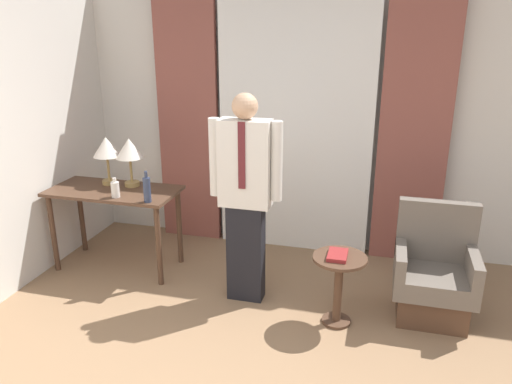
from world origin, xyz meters
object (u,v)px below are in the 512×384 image
Objects in this scene: desk at (115,202)px; bottle_near_edge at (115,189)px; table_lamp_right at (129,151)px; side_table at (339,278)px; bottle_by_lamp at (147,189)px; armchair at (434,278)px; person at (245,192)px; table_lamp_left at (107,149)px; book at (338,255)px.

bottle_near_edge is at bearing -54.20° from desk.
table_lamp_right is 2.23m from side_table.
bottle_near_edge is 0.64× the size of bottle_by_lamp.
bottle_by_lamp is 2.47m from armchair.
bottle_near_edge is (0.13, -0.18, 0.19)m from desk.
person is 1.65m from armchair.
table_lamp_left is 1.53m from person.
desk is at bearing 177.57° from armchair.
table_lamp_left is at bearing 165.51° from book.
person is (1.47, -0.39, -0.17)m from table_lamp_left.
book is at bearing -11.63° from desk.
desk is at bearing -50.26° from table_lamp_left.
desk is 2.09× the size of side_table.
table_lamp_right is 0.42m from bottle_near_edge.
bottle_near_edge is 2.03m from book.
table_lamp_left is 0.73m from bottle_by_lamp.
table_lamp_right is 1.65× the size of bottle_by_lamp.
person is at bearing -17.43° from table_lamp_right.
bottle_by_lamp is 0.48× the size of side_table.
side_table is at bearing -14.21° from table_lamp_left.
table_lamp_right is 2.87m from armchair.
person reaches higher than book.
table_lamp_left is 0.49m from bottle_near_edge.
bottle_by_lamp is (0.58, -0.37, -0.23)m from table_lamp_left.
armchair is at bearing -5.06° from table_lamp_left.
book is (-0.74, -0.32, 0.25)m from armchair.
table_lamp_left reaches higher than armchair.
person reaches higher than bottle_by_lamp.
table_lamp_right is at bearing 50.26° from desk.
armchair is at bearing -2.43° from desk.
bottle_by_lamp is at bearing -177.54° from armchair.
side_table is at bearing -13.21° from person.
table_lamp_left is at bearing 147.75° from bottle_by_lamp.
table_lamp_left is 2.56× the size of bottle_near_edge.
person reaches higher than side_table.
book is at bearing -14.01° from person.
bottle_near_edge is 2.78m from armchair.
person is at bearing 166.79° from side_table.
bottle_by_lamp reaches higher than side_table.
person reaches higher than table_lamp_left.
person is (0.88, -0.02, 0.06)m from bottle_by_lamp.
table_lamp_left is 2.09× the size of book.
armchair is at bearing 1.31° from bottle_near_edge.
side_table is (1.68, -0.21, -0.51)m from bottle_by_lamp.
bottle_by_lamp is at bearing -25.86° from desk.
bottle_by_lamp is 1.77m from side_table.
table_lamp_left is 2.38m from book.
desk is at bearing 168.66° from side_table.
armchair reaches higher than book.
side_table is at bearing -15.79° from table_lamp_right.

